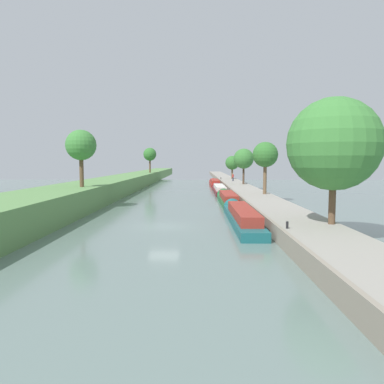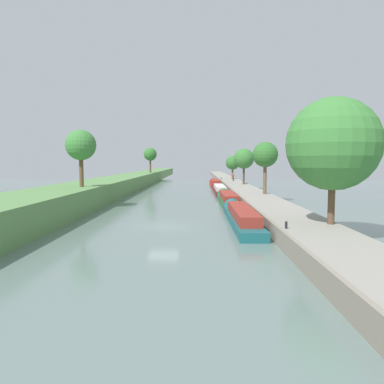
{
  "view_description": "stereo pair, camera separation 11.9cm",
  "coord_description": "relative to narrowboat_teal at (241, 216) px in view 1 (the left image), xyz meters",
  "views": [
    {
      "loc": [
        2.77,
        -30.37,
        5.34
      ],
      "look_at": [
        1.98,
        22.63,
        1.0
      ],
      "focal_mm": 34.75,
      "sensor_mm": 36.0,
      "label": 1
    },
    {
      "loc": [
        2.89,
        -30.37,
        5.34
      ],
      "look_at": [
        1.98,
        22.63,
        1.0
      ],
      "focal_mm": 34.75,
      "sensor_mm": 36.0,
      "label": 2
    }
  ],
  "objects": [
    {
      "name": "narrowboat_teal",
      "position": [
        0.0,
        0.0,
        0.0
      ],
      "size": [
        1.99,
        16.81,
        2.08
      ],
      "color": "#195B60",
      "rests_on": "ground_plane"
    },
    {
      "name": "tree_leftbank_downstream",
      "position": [
        -16.74,
        8.76,
        6.52
      ],
      "size": [
        3.37,
        3.37,
        6.34
      ],
      "color": "brown",
      "rests_on": "left_grassy_bank"
    },
    {
      "name": "tree_rightbank_midnear",
      "position": [
        4.98,
        16.26,
        5.58
      ],
      "size": [
        3.29,
        3.29,
        6.8
      ],
      "color": "brown",
      "rests_on": "right_towpath"
    },
    {
      "name": "tree_rightbank_near",
      "position": [
        5.3,
        -7.22,
        5.9
      ],
      "size": [
        6.24,
        6.24,
        8.53
      ],
      "color": "brown",
      "rests_on": "right_towpath"
    },
    {
      "name": "narrowboat_maroon",
      "position": [
        -0.04,
        32.56,
        -0.07
      ],
      "size": [
        1.94,
        17.11,
        1.88
      ],
      "color": "maroon",
      "rests_on": "ground_plane"
    },
    {
      "name": "stone_quay",
      "position": [
        1.44,
        -2.0,
        -0.03
      ],
      "size": [
        0.25,
        260.0,
        1.16
      ],
      "color": "gray",
      "rests_on": "ground_plane"
    },
    {
      "name": "ground_plane",
      "position": [
        -6.6,
        -2.0,
        -0.61
      ],
      "size": [
        160.0,
        160.0,
        0.0
      ],
      "primitive_type": "plane",
      "color": "slate"
    },
    {
      "name": "tree_leftbank_upstream",
      "position": [
        -16.07,
        63.05,
        6.57
      ],
      "size": [
        3.33,
        3.33,
        6.37
      ],
      "color": "brown",
      "rests_on": "left_grassy_bank"
    },
    {
      "name": "person_walking",
      "position": [
        3.92,
        48.74,
        1.37
      ],
      "size": [
        0.34,
        0.34,
        1.66
      ],
      "color": "#282D42",
      "rests_on": "right_towpath"
    },
    {
      "name": "mooring_bollard_near",
      "position": [
        1.87,
        -8.98,
        0.73
      ],
      "size": [
        0.16,
        0.16,
        0.45
      ],
      "color": "black",
      "rests_on": "right_towpath"
    },
    {
      "name": "tree_rightbank_far",
      "position": [
        4.69,
        59.02,
        4.42
      ],
      "size": [
        3.39,
        3.39,
        5.65
      ],
      "color": "brown",
      "rests_on": "right_towpath"
    },
    {
      "name": "narrowboat_green",
      "position": [
        0.11,
        16.28,
        -0.05
      ],
      "size": [
        2.08,
        15.39,
        2.07
      ],
      "color": "#1E6033",
      "rests_on": "ground_plane"
    },
    {
      "name": "right_towpath",
      "position": [
        3.76,
        -2.0,
        -0.05
      ],
      "size": [
        4.38,
        260.0,
        1.11
      ],
      "color": "gray",
      "rests_on": "ground_plane"
    },
    {
      "name": "narrowboat_red",
      "position": [
        -0.04,
        50.31,
        -0.01
      ],
      "size": [
        2.0,
        16.19,
        2.01
      ],
      "color": "maroon",
      "rests_on": "ground_plane"
    },
    {
      "name": "mooring_bollard_far",
      "position": [
        1.87,
        58.01,
        0.73
      ],
      "size": [
        0.16,
        0.16,
        0.45
      ],
      "color": "black",
      "rests_on": "right_towpath"
    },
    {
      "name": "left_grassy_bank",
      "position": [
        -18.28,
        -2.0,
        0.66
      ],
      "size": [
        7.02,
        260.0,
        2.53
      ],
      "color": "#5B894C",
      "rests_on": "ground_plane"
    },
    {
      "name": "tree_rightbank_midfar",
      "position": [
        4.83,
        37.65,
        5.27
      ],
      "size": [
        3.78,
        3.78,
        6.69
      ],
      "color": "#4C3828",
      "rests_on": "right_towpath"
    }
  ]
}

